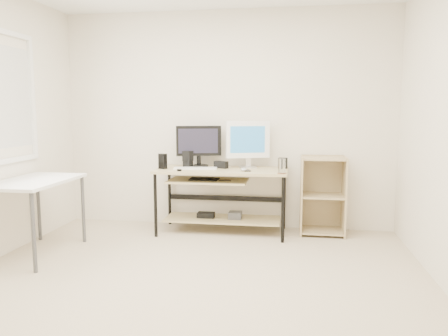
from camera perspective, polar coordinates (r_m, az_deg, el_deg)
name	(u,v)px	position (r m, az deg, el deg)	size (l,w,h in m)	color
room	(171,124)	(3.42, -6.90, 5.78)	(4.01, 4.01, 2.62)	#C1B094
desk	(220,187)	(5.06, -0.56, -2.50)	(1.50, 0.65, 0.75)	tan
side_table	(35,188)	(4.64, -23.50, -2.39)	(0.60, 1.00, 0.75)	white
shelf_unit	(322,195)	(5.17, 12.72, -3.43)	(0.50, 0.40, 0.90)	tan
black_monitor	(199,143)	(5.20, -3.33, 3.22)	(0.53, 0.22, 0.49)	black
white_imac	(248,141)	(5.10, 3.14, 3.57)	(0.50, 0.22, 0.55)	silver
keyboard	(195,168)	(5.03, -3.75, -0.03)	(0.49, 0.14, 0.02)	white
mouse	(244,169)	(4.85, 2.57, -0.19)	(0.07, 0.10, 0.04)	#B5B5BA
center_speaker	(221,165)	(5.09, -0.39, 0.43)	(0.16, 0.07, 0.08)	black
speaker_left	(188,159)	(5.15, -4.74, 1.19)	(0.12, 0.12, 0.20)	black
speaker_right	(283,163)	(5.13, 7.69, 0.64)	(0.10, 0.10, 0.12)	black
audio_controller	(163,161)	(5.07, -8.01, 0.88)	(0.09, 0.06, 0.18)	black
volume_puck	(179,170)	(4.87, -5.88, -0.27)	(0.05, 0.05, 0.02)	black
smartphone	(247,170)	(4.87, 3.02, -0.32)	(0.07, 0.13, 0.01)	black
coaster	(282,173)	(4.69, 7.56, -0.70)	(0.10, 0.10, 0.01)	#A46D4A
drinking_glass	(282,166)	(4.68, 7.58, 0.27)	(0.08, 0.08, 0.15)	white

